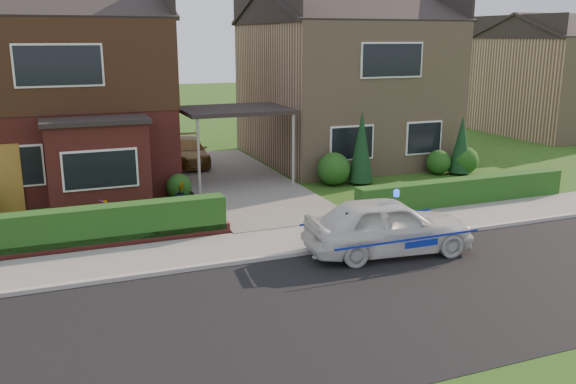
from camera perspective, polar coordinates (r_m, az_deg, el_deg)
ground at (r=12.93m, az=9.78°, el=-9.80°), size 120.00×120.00×0.00m
road at (r=12.93m, az=9.78°, el=-9.80°), size 60.00×6.00×0.02m
kerb at (r=15.39m, az=3.87°, el=-5.38°), size 60.00×0.16×0.12m
sidewalk at (r=16.29m, az=2.27°, el=-4.26°), size 60.00×2.00×0.10m
driveway at (r=22.53m, az=-4.88°, el=0.98°), size 3.80×12.00×0.12m
house_left at (r=23.94m, az=-20.77°, el=10.00°), size 7.50×9.53×7.25m
house_right at (r=26.92m, az=5.12°, el=10.91°), size 7.50×8.06×7.25m
carport_link at (r=22.03m, az=-4.99°, el=7.54°), size 3.80×3.00×2.77m
dwarf_wall at (r=16.12m, az=-18.85°, el=-4.77°), size 7.70×0.25×0.36m
hedge_left at (r=16.31m, az=-18.83°, el=-5.21°), size 7.50×0.55×0.90m
hedge_right at (r=20.24m, az=15.97°, el=-1.24°), size 7.50×0.55×0.80m
shrub_left_mid at (r=19.96m, az=-14.50°, el=0.60°), size 1.32×1.32×1.32m
shrub_left_near at (r=20.55m, az=-10.16°, el=0.54°), size 0.84×0.84×0.84m
shrub_right_near at (r=22.09m, az=4.29°, el=2.17°), size 1.20×1.20×1.20m
shrub_right_mid at (r=24.53m, az=13.89°, el=2.72°), size 0.96×0.96×0.96m
shrub_right_far at (r=24.88m, az=16.18°, el=2.87°), size 1.08×1.08×1.08m
conifer_a at (r=22.24m, az=6.87°, el=4.02°), size 0.90×0.90×2.60m
conifer_b at (r=24.66m, az=15.90°, el=4.11°), size 0.90×0.90×2.20m
neighbour_right at (r=37.08m, az=23.84°, el=9.05°), size 6.50×7.00×5.20m
police_car at (r=15.23m, az=9.36°, el=-3.17°), size 3.84×4.34×1.59m
driveway_car at (r=25.48m, az=-9.38°, el=3.78°), size 1.87×3.84×1.08m
potted_plant_a at (r=16.70m, az=-21.06°, el=-3.45°), size 0.47×0.34×0.83m
potted_plant_b at (r=19.98m, az=-10.08°, el=-0.06°), size 0.49×0.45×0.70m
potted_plant_c at (r=18.07m, az=-16.74°, el=-1.87°), size 0.48×0.48×0.78m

